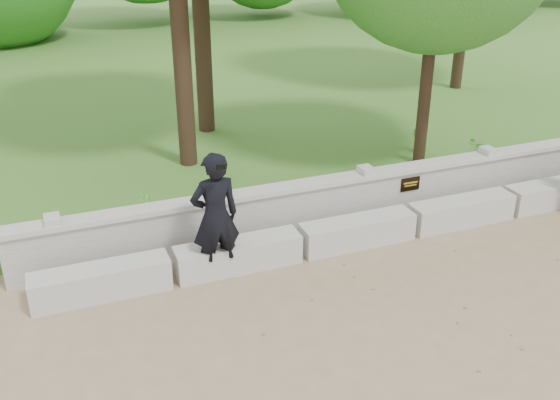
{
  "coord_description": "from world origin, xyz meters",
  "views": [
    {
      "loc": [
        -5.41,
        -5.84,
        4.88
      ],
      "look_at": [
        -2.31,
        1.95,
        0.99
      ],
      "focal_mm": 40.0,
      "sensor_mm": 36.0,
      "label": 1
    }
  ],
  "objects": [
    {
      "name": "ground",
      "position": [
        0.0,
        0.0,
        0.0
      ],
      "size": [
        80.0,
        80.0,
        0.0
      ],
      "primitive_type": "plane",
      "color": "#957B5B",
      "rests_on": "ground"
    },
    {
      "name": "lawn",
      "position": [
        0.0,
        14.0,
        0.12
      ],
      "size": [
        40.0,
        22.0,
        0.25
      ],
      "primitive_type": "cube",
      "color": "#3F7324",
      "rests_on": "ground"
    },
    {
      "name": "concrete_bench",
      "position": [
        0.0,
        1.9,
        0.22
      ],
      "size": [
        11.9,
        0.45,
        0.45
      ],
      "color": "beige",
      "rests_on": "ground"
    },
    {
      "name": "parapet_wall",
      "position": [
        0.0,
        2.6,
        0.46
      ],
      "size": [
        12.5,
        0.35,
        0.9
      ],
      "color": "#BCB9B1",
      "rests_on": "ground"
    },
    {
      "name": "man_main",
      "position": [
        -3.36,
        1.8,
        0.97
      ],
      "size": [
        0.73,
        0.65,
        1.93
      ],
      "color": "black",
      "rests_on": "ground"
    },
    {
      "name": "shrub_a",
      "position": [
        -4.07,
        3.3,
        0.54
      ],
      "size": [
        0.36,
        0.37,
        0.59
      ],
      "primitive_type": "imported",
      "rotation": [
        0.0,
        0.0,
        0.91
      ],
      "color": "#458F30",
      "rests_on": "lawn"
    },
    {
      "name": "shrub_b",
      "position": [
        1.89,
        4.59,
        0.52
      ],
      "size": [
        0.38,
        0.38,
        0.54
      ],
      "primitive_type": "imported",
      "rotation": [
        0.0,
        0.0,
        2.31
      ],
      "color": "#458F30",
      "rests_on": "lawn"
    },
    {
      "name": "shrub_c",
      "position": [
        2.42,
        3.3,
        0.55
      ],
      "size": [
        0.68,
        0.65,
        0.59
      ],
      "primitive_type": "imported",
      "rotation": [
        0.0,
        0.0,
        3.59
      ],
      "color": "#458F30",
      "rests_on": "lawn"
    }
  ]
}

